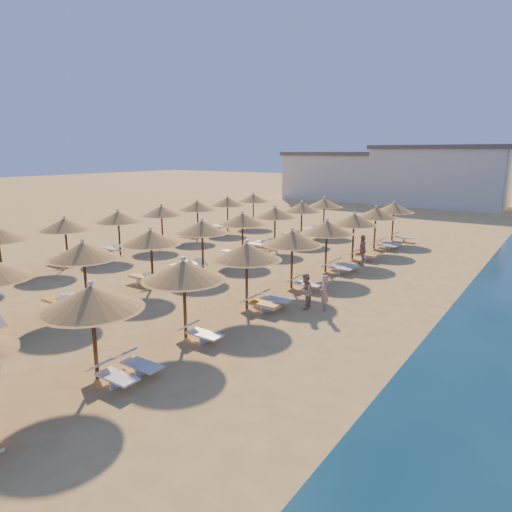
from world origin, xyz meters
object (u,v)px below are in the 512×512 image
Objects in this scene: parasol_row_west at (178,233)px; beachgoer_b at (305,291)px; beachgoer_c at (362,250)px; beachgoer_a at (324,293)px; parasol_row_east at (271,245)px.

parasol_row_west is 7.92m from beachgoer_b.
beachgoer_b is at bearing -24.02° from beachgoer_c.
beachgoer_b is 1.00× the size of beachgoer_a.
parasol_row_west reaches higher than beachgoer_b.
beachgoer_b is (0.97, -8.70, -0.13)m from beachgoer_c.
parasol_row_east is 23.92× the size of beachgoer_b.
parasol_row_west is at bearing -114.59° from beachgoer_a.
beachgoer_c is (1.07, 8.21, -1.53)m from parasol_row_east.
parasol_row_west is 10.74m from beachgoer_c.
beachgoer_b reaches higher than beachgoer_a.
beachgoer_c is at bearing 82.60° from parasol_row_east.
beachgoer_c reaches higher than beachgoer_a.
beachgoer_a is at bearing -1.62° from parasol_row_west.
parasol_row_east is 20.49× the size of beachgoer_c.
parasol_row_east is at bearing 0.00° from parasol_row_west.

